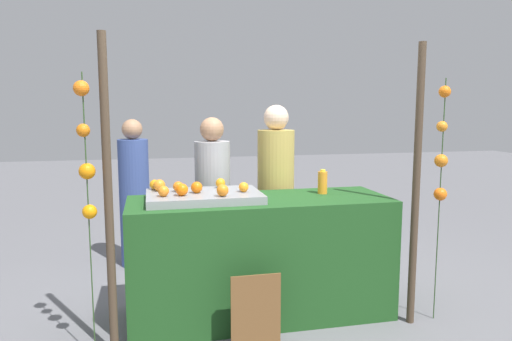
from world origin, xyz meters
The scene contains 22 objects.
ground_plane centered at (0.00, 0.00, 0.00)m, with size 24.00×24.00×0.00m, color slate.
stall_counter centered at (0.00, 0.00, 0.47)m, with size 2.03×0.72×0.94m, color #1E4C1E.
orange_tray centered at (-0.43, 0.02, 0.97)m, with size 0.86×0.55×0.06m, color gray.
orange_0 centered at (-0.80, 0.25, 1.04)m, with size 0.08×0.08×0.08m, color orange.
orange_1 centered at (-0.62, 0.10, 1.04)m, with size 0.08×0.08×0.08m, color orange.
orange_2 centered at (-0.76, 0.16, 1.05)m, with size 0.09×0.09×0.09m, color orange.
orange_3 centered at (-0.60, -0.07, 1.05)m, with size 0.09×0.09×0.09m, color orange.
orange_4 centered at (-0.13, -0.02, 1.04)m, with size 0.08×0.08×0.08m, color orange.
orange_5 centered at (-0.49, 0.02, 1.04)m, with size 0.09×0.09×0.09m, color orange.
orange_6 centered at (-0.28, 0.21, 1.04)m, with size 0.08×0.08×0.08m, color orange.
orange_7 centered at (-0.74, -0.07, 1.04)m, with size 0.08×0.08×0.08m, color orange.
orange_8 centered at (-0.32, -0.16, 1.04)m, with size 0.09×0.09×0.09m, color orange.
juice_bottle centered at (0.55, 0.09, 1.03)m, with size 0.08×0.08×0.20m.
chalkboard_sign centered at (-0.16, -0.54, 0.26)m, with size 0.34×0.03×0.55m.
vendor_left centered at (-0.29, 0.61, 0.73)m, with size 0.31×0.31×1.56m.
vendor_right centered at (0.29, 0.60, 0.77)m, with size 0.33×0.33×1.66m.
crowd_person_0 centered at (0.52, 1.44, 0.74)m, with size 0.32×0.32×1.59m.
crowd_person_1 centered at (-1.00, 1.45, 0.71)m, with size 0.31×0.31×1.53m.
canopy_post_left centered at (-1.09, -0.40, 1.05)m, with size 0.06×0.06×2.11m, color #473828.
canopy_post_right centered at (1.09, -0.40, 1.05)m, with size 0.06×0.06×2.11m, color #473828.
garland_strand_left centered at (-1.22, -0.43, 1.35)m, with size 0.11×0.11×1.86m.
garland_strand_right centered at (1.30, -0.38, 1.31)m, with size 0.11×0.10×1.86m.
Camera 1 is at (-0.82, -3.49, 1.64)m, focal length 33.02 mm.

